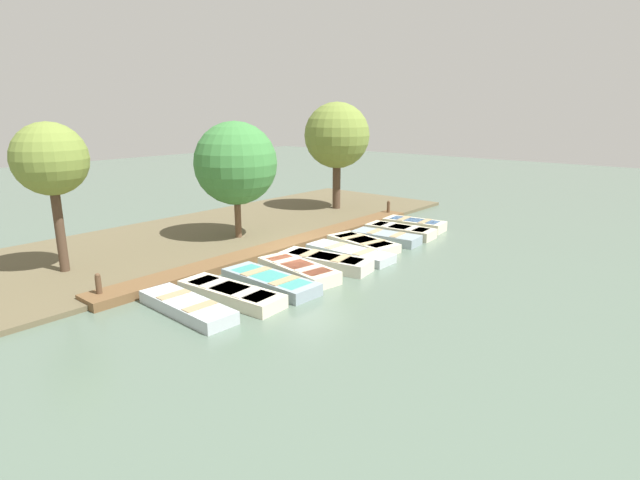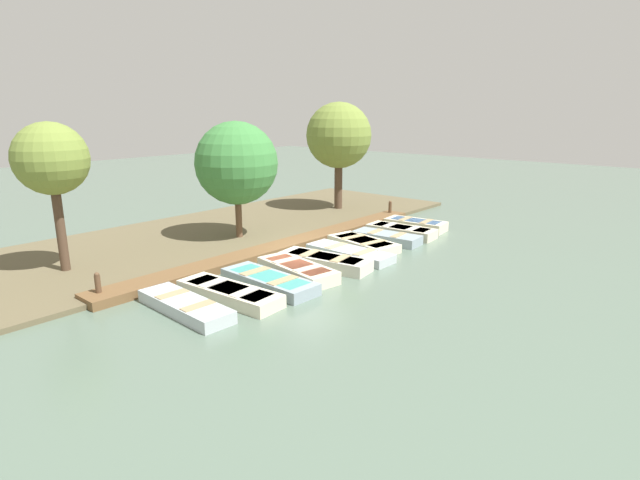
# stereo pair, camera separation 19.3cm
# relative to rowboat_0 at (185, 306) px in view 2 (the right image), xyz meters

# --- Properties ---
(ground_plane) EXTENTS (80.00, 80.00, 0.00)m
(ground_plane) POSITION_rel_rowboat_0_xyz_m (-1.10, 6.13, -0.18)
(ground_plane) COLOR #566B5B
(shore_bank) EXTENTS (8.00, 24.00, 0.15)m
(shore_bank) POSITION_rel_rowboat_0_xyz_m (-6.10, 6.13, -0.10)
(shore_bank) COLOR brown
(shore_bank) RESTS_ON ground_plane
(dock_walkway) EXTENTS (1.02, 15.50, 0.27)m
(dock_walkway) POSITION_rel_rowboat_0_xyz_m (-2.30, 6.13, -0.04)
(dock_walkway) COLOR brown
(dock_walkway) RESTS_ON ground_plane
(rowboat_0) EXTENTS (3.23, 1.08, 0.36)m
(rowboat_0) POSITION_rel_rowboat_0_xyz_m (0.00, 0.00, 0.00)
(rowboat_0) COLOR #B2BCC1
(rowboat_0) RESTS_ON ground_plane
(rowboat_1) EXTENTS (3.38, 1.27, 0.39)m
(rowboat_1) POSITION_rel_rowboat_0_xyz_m (0.18, 1.33, 0.01)
(rowboat_1) COLOR beige
(rowboat_1) RESTS_ON ground_plane
(rowboat_2) EXTENTS (3.32, 1.21, 0.38)m
(rowboat_2) POSITION_rel_rowboat_0_xyz_m (0.27, 2.76, 0.01)
(rowboat_2) COLOR #8C9EA8
(rowboat_2) RESTS_ON ground_plane
(rowboat_3) EXTENTS (3.10, 1.57, 0.43)m
(rowboat_3) POSITION_rel_rowboat_0_xyz_m (0.23, 4.04, 0.04)
(rowboat_3) COLOR beige
(rowboat_3) RESTS_ON ground_plane
(rowboat_4) EXTENTS (3.30, 1.50, 0.43)m
(rowboat_4) POSITION_rel_rowboat_0_xyz_m (0.29, 5.33, 0.03)
(rowboat_4) COLOR beige
(rowboat_4) RESTS_ON ground_plane
(rowboat_5) EXTENTS (3.33, 1.08, 0.33)m
(rowboat_5) POSITION_rel_rowboat_0_xyz_m (0.19, 6.83, -0.02)
(rowboat_5) COLOR #B2BCC1
(rowboat_5) RESTS_ON ground_plane
(rowboat_6) EXTENTS (3.02, 1.71, 0.36)m
(rowboat_6) POSITION_rel_rowboat_0_xyz_m (-0.17, 8.15, -0.00)
(rowboat_6) COLOR beige
(rowboat_6) RESTS_ON ground_plane
(rowboat_7) EXTENTS (2.79, 1.27, 0.39)m
(rowboat_7) POSITION_rel_rowboat_0_xyz_m (0.02, 9.49, 0.01)
(rowboat_7) COLOR #8C9EA8
(rowboat_7) RESTS_ON ground_plane
(rowboat_8) EXTENTS (2.95, 1.27, 0.42)m
(rowboat_8) POSITION_rel_rowboat_0_xyz_m (-0.09, 10.75, 0.03)
(rowboat_8) COLOR beige
(rowboat_8) RESTS_ON ground_plane
(rowboat_9) EXTENTS (2.73, 1.34, 0.44)m
(rowboat_9) POSITION_rel_rowboat_0_xyz_m (-0.23, 12.17, 0.04)
(rowboat_9) COLOR beige
(rowboat_9) RESTS_ON ground_plane
(mooring_post_near) EXTENTS (0.16, 0.16, 0.86)m
(mooring_post_near) POSITION_rel_rowboat_0_xyz_m (-2.42, -1.13, 0.25)
(mooring_post_near) COLOR brown
(mooring_post_near) RESTS_ON ground_plane
(mooring_post_far) EXTENTS (0.16, 0.16, 0.86)m
(mooring_post_far) POSITION_rel_rowboat_0_xyz_m (-2.42, 13.46, 0.25)
(mooring_post_far) COLOR brown
(mooring_post_far) RESTS_ON ground_plane
(park_tree_far_left) EXTENTS (2.22, 2.22, 4.83)m
(park_tree_far_left) POSITION_rel_rowboat_0_xyz_m (-5.55, -0.71, 3.49)
(park_tree_far_left) COLOR #4C3828
(park_tree_far_left) RESTS_ON ground_plane
(park_tree_left) EXTENTS (3.25, 3.25, 4.75)m
(park_tree_left) POSITION_rel_rowboat_0_xyz_m (-4.65, 5.79, 2.94)
(park_tree_left) COLOR brown
(park_tree_left) RESTS_ON ground_plane
(park_tree_center) EXTENTS (3.30, 3.30, 5.55)m
(park_tree_center) POSITION_rel_rowboat_0_xyz_m (-5.42, 13.12, 3.69)
(park_tree_center) COLOR #4C3828
(park_tree_center) RESTS_ON ground_plane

